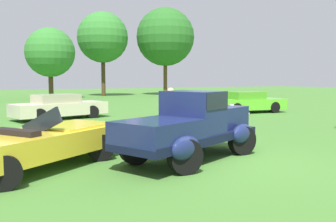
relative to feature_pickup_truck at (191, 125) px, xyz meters
The scene contains 9 objects.
ground_plane 1.24m from the feature_pickup_truck, 42.08° to the right, with size 120.00×120.00×0.00m, color #42752D.
feature_pickup_truck is the anchor object (origin of this frame).
neighbor_convertible 3.62m from the feature_pickup_truck, 167.49° to the left, with size 4.69×3.97×1.40m.
show_car_cream 10.86m from the feature_pickup_truck, 96.15° to the left, with size 4.83×2.83×1.22m.
show_car_lime 13.07m from the feature_pickup_truck, 44.86° to the left, with size 4.41×2.02×1.22m.
spectator_between_cars 3.51m from the feature_pickup_truck, 70.96° to the left, with size 0.35×0.45×1.69m.
treeline_mid_left 29.30m from the feature_pickup_truck, 87.04° to the left, with size 4.69×4.69×6.78m.
treeline_center 33.52m from the feature_pickup_truck, 76.60° to the left, with size 5.56×5.56×9.23m.
treeline_mid_right 35.15m from the feature_pickup_truck, 64.52° to the left, with size 6.74×6.74×10.13m.
Camera 1 is at (-5.29, -7.24, 2.03)m, focal length 39.64 mm.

